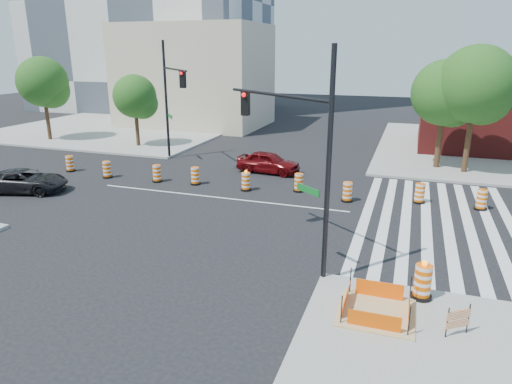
% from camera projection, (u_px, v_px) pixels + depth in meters
% --- Properties ---
extents(ground, '(120.00, 120.00, 0.00)m').
position_uv_depth(ground, '(218.00, 197.00, 24.35)').
color(ground, black).
rests_on(ground, ground).
extents(sidewalk_nw, '(22.00, 22.00, 0.15)m').
position_uv_depth(sidewalk_nw, '(126.00, 127.00, 46.17)').
color(sidewalk_nw, gray).
rests_on(sidewalk_nw, ground).
extents(crosswalk_east, '(6.75, 13.50, 0.01)m').
position_uv_depth(crosswalk_east, '(437.00, 221.00, 20.94)').
color(crosswalk_east, silver).
rests_on(crosswalk_east, ground).
extents(lane_centerline, '(14.00, 0.12, 0.01)m').
position_uv_depth(lane_centerline, '(218.00, 197.00, 24.35)').
color(lane_centerline, silver).
rests_on(lane_centerline, ground).
extents(excavation_pit, '(2.20, 2.20, 0.90)m').
position_uv_depth(excavation_pit, '(376.00, 311.00, 13.36)').
color(excavation_pit, tan).
rests_on(excavation_pit, ground).
extents(beige_midrise, '(14.00, 10.00, 10.00)m').
position_uv_depth(beige_midrise, '(195.00, 76.00, 46.44)').
color(beige_midrise, '#C4B796').
rests_on(beige_midrise, ground).
extents(red_coupe, '(4.18, 2.00, 1.38)m').
position_uv_depth(red_coupe, '(268.00, 162.00, 29.07)').
color(red_coupe, '#57070A').
rests_on(red_coupe, ground).
extents(dark_suv, '(4.91, 3.25, 1.25)m').
position_uv_depth(dark_suv, '(25.00, 181.00, 25.15)').
color(dark_suv, black).
rests_on(dark_suv, ground).
extents(signal_pole_se, '(4.67, 3.54, 7.58)m').
position_uv_depth(signal_pole_se, '(297.00, 139.00, 15.48)').
color(signal_pole_se, black).
rests_on(signal_pole_se, ground).
extents(signal_pole_nw, '(4.14, 4.62, 8.02)m').
position_uv_depth(signal_pole_nw, '(171.00, 91.00, 30.32)').
color(signal_pole_nw, black).
rests_on(signal_pole_nw, ground).
extents(pit_drum, '(0.65, 0.65, 1.28)m').
position_uv_depth(pit_drum, '(423.00, 283.00, 14.05)').
color(pit_drum, black).
rests_on(pit_drum, ground).
extents(barricade, '(0.64, 0.47, 0.89)m').
position_uv_depth(barricade, '(458.00, 319.00, 12.22)').
color(barricade, '#F15E05').
rests_on(barricade, ground).
extents(tree_north_a, '(4.15, 4.15, 7.06)m').
position_uv_depth(tree_north_a, '(44.00, 85.00, 38.14)').
color(tree_north_a, '#382314').
rests_on(tree_north_a, ground).
extents(tree_north_b, '(3.39, 3.38, 5.75)m').
position_uv_depth(tree_north_b, '(136.00, 99.00, 35.84)').
color(tree_north_b, '#382314').
rests_on(tree_north_b, ground).
extents(tree_north_c, '(4.14, 4.13, 7.03)m').
position_uv_depth(tree_north_c, '(445.00, 97.00, 28.77)').
color(tree_north_c, '#382314').
rests_on(tree_north_c, ground).
extents(tree_north_d, '(4.64, 4.64, 7.90)m').
position_uv_depth(tree_north_d, '(476.00, 89.00, 27.42)').
color(tree_north_d, '#382314').
rests_on(tree_north_d, ground).
extents(median_drum_0, '(0.60, 0.60, 1.02)m').
position_uv_depth(median_drum_0, '(70.00, 164.00, 29.45)').
color(median_drum_0, black).
rests_on(median_drum_0, ground).
extents(median_drum_1, '(0.60, 0.60, 1.02)m').
position_uv_depth(median_drum_1, '(107.00, 170.00, 27.99)').
color(median_drum_1, black).
rests_on(median_drum_1, ground).
extents(median_drum_2, '(0.60, 0.60, 1.02)m').
position_uv_depth(median_drum_2, '(157.00, 174.00, 27.11)').
color(median_drum_2, black).
rests_on(median_drum_2, ground).
extents(median_drum_3, '(0.60, 0.60, 1.02)m').
position_uv_depth(median_drum_3, '(195.00, 176.00, 26.58)').
color(median_drum_3, black).
rests_on(median_drum_3, ground).
extents(median_drum_4, '(0.60, 0.60, 1.18)m').
position_uv_depth(median_drum_4, '(246.00, 182.00, 25.42)').
color(median_drum_4, black).
rests_on(median_drum_4, ground).
extents(median_drum_5, '(0.60, 0.60, 1.02)m').
position_uv_depth(median_drum_5, '(299.00, 183.00, 25.24)').
color(median_drum_5, black).
rests_on(median_drum_5, ground).
extents(median_drum_6, '(0.60, 0.60, 1.02)m').
position_uv_depth(median_drum_6, '(347.00, 192.00, 23.60)').
color(median_drum_6, black).
rests_on(median_drum_6, ground).
extents(median_drum_7, '(0.60, 0.60, 1.02)m').
position_uv_depth(median_drum_7, '(420.00, 194.00, 23.35)').
color(median_drum_7, black).
rests_on(median_drum_7, ground).
extents(median_drum_8, '(0.60, 0.60, 1.02)m').
position_uv_depth(median_drum_8, '(482.00, 200.00, 22.35)').
color(median_drum_8, black).
rests_on(median_drum_8, ground).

